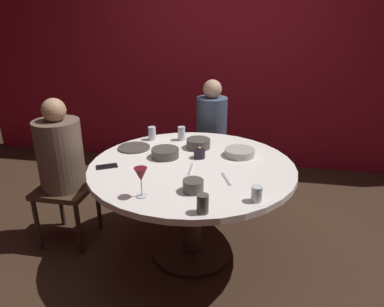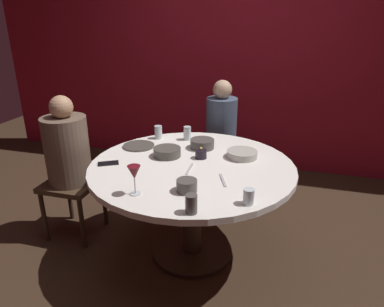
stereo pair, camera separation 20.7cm
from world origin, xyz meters
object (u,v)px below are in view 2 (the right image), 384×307
at_px(dinner_plate, 139,146).
at_px(bowl_salad_center, 202,144).
at_px(cell_phone, 108,163).
at_px(seated_diner_back, 221,127).
at_px(cup_near_candle, 191,204).
at_px(cup_center_front, 187,133).
at_px(seated_diner_left, 67,152).
at_px(candle_holder, 201,154).
at_px(cup_by_right_diner, 158,132).
at_px(bowl_sauce_side, 187,186).
at_px(dining_table, 192,182).
at_px(cup_by_left_diner, 249,197).
at_px(bowl_serving_large, 242,154).
at_px(bowl_small_white, 167,152).
at_px(wine_glass, 134,174).

relative_size(dinner_plate, bowl_salad_center, 1.33).
distance_m(cell_phone, bowl_salad_center, 0.73).
xyz_separation_m(seated_diner_back, bowl_salad_center, (-0.01, -0.68, 0.06)).
xyz_separation_m(cell_phone, cup_near_candle, (0.73, -0.46, 0.05)).
distance_m(dinner_plate, cup_center_front, 0.42).
relative_size(seated_diner_left, candle_holder, 13.72).
xyz_separation_m(cell_phone, bowl_salad_center, (0.55, 0.48, 0.03)).
xyz_separation_m(cup_by_right_diner, cup_center_front, (0.24, 0.04, 0.00)).
relative_size(seated_diner_back, bowl_sauce_side, 9.40).
height_order(dining_table, cup_center_front, cup_center_front).
distance_m(seated_diner_left, cup_by_left_diner, 1.50).
height_order(candle_holder, cell_phone, candle_holder).
xyz_separation_m(seated_diner_left, cup_center_front, (0.81, 0.48, 0.08)).
bearing_deg(seated_diner_back, dining_table, 0.00).
bearing_deg(bowl_salad_center, dining_table, -87.90).
bearing_deg(candle_holder, bowl_serving_large, 18.75).
height_order(seated_diner_left, cup_near_candle, seated_diner_left).
relative_size(bowl_small_white, bowl_sauce_side, 1.63).
bearing_deg(dining_table, cup_by_right_diner, 133.21).
xyz_separation_m(dining_table, bowl_sauce_side, (0.08, -0.39, 0.18)).
xyz_separation_m(dinner_plate, bowl_small_white, (0.28, -0.13, 0.03)).
bearing_deg(cell_phone, seated_diner_back, 124.18).
bearing_deg(dinner_plate, cup_near_candle, -51.23).
distance_m(bowl_sauce_side, cup_center_front, 0.91).
xyz_separation_m(candle_holder, cup_by_right_diner, (-0.45, 0.32, 0.02)).
bearing_deg(dinner_plate, seated_diner_left, -156.09).
bearing_deg(cup_near_candle, cup_by_right_diner, 119.16).
height_order(bowl_serving_large, bowl_small_white, bowl_small_white).
distance_m(seated_diner_left, candle_holder, 1.03).
height_order(dining_table, cup_by_left_diner, cup_by_left_diner).
xyz_separation_m(wine_glass, bowl_sauce_side, (0.27, 0.11, -0.09)).
height_order(dinner_plate, cup_by_left_diner, cup_by_left_diner).
distance_m(seated_diner_back, cup_near_candle, 1.63).
distance_m(dining_table, seated_diner_left, 1.00).
bearing_deg(cup_center_front, cup_by_right_diner, -171.17).
height_order(dining_table, bowl_serving_large, bowl_serving_large).
xyz_separation_m(seated_diner_back, wine_glass, (-0.19, -1.51, 0.16)).
height_order(bowl_small_white, cup_center_front, cup_center_front).
height_order(dining_table, bowl_sauce_side, bowl_sauce_side).
xyz_separation_m(dinner_plate, cup_near_candle, (0.67, -0.83, 0.04)).
bearing_deg(cell_phone, seated_diner_left, -139.49).
bearing_deg(wine_glass, bowl_salad_center, 77.68).
distance_m(candle_holder, bowl_small_white, 0.25).
bearing_deg(dining_table, seated_diner_back, 90.00).
xyz_separation_m(dining_table, seated_diner_left, (-0.99, 0.00, 0.12)).
xyz_separation_m(dinner_plate, bowl_salad_center, (0.48, 0.11, 0.03)).
bearing_deg(bowl_salad_center, wine_glass, -102.32).
height_order(bowl_salad_center, cup_near_candle, cup_near_candle).
distance_m(bowl_serving_large, cup_by_left_diner, 0.67).
distance_m(cell_phone, cup_near_candle, 0.87).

